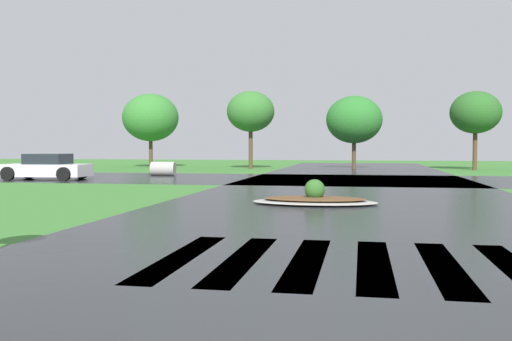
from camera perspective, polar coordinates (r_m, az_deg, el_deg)
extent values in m
cube|color=#232628|center=(14.18, 9.30, -3.98)|extent=(10.49, 80.00, 0.01)
cube|color=#232628|center=(27.23, 9.86, -0.92)|extent=(90.00, 9.44, 0.01)
cube|color=white|center=(8.36, -7.40, -8.46)|extent=(0.45, 3.56, 0.01)
cube|color=white|center=(8.14, -1.29, -8.75)|extent=(0.45, 3.56, 0.01)
cube|color=white|center=(8.01, 5.11, -8.94)|extent=(0.45, 3.56, 0.01)
cube|color=white|center=(7.98, 11.64, -9.03)|extent=(0.45, 3.56, 0.01)
cube|color=white|center=(8.05, 18.14, -9.00)|extent=(0.45, 3.56, 0.01)
ellipsoid|color=#9E9B93|center=(15.73, 5.84, -3.12)|extent=(3.41, 1.82, 0.12)
ellipsoid|color=brown|center=(15.72, 5.85, -2.80)|extent=(2.80, 1.49, 0.10)
sphere|color=#2D6023|center=(15.70, 5.85, -1.89)|extent=(0.56, 0.56, 0.56)
cube|color=silver|center=(28.62, -20.20, 0.03)|extent=(4.05, 1.95, 0.57)
cube|color=#1E232B|center=(28.54, -19.97, 1.09)|extent=(1.88, 1.63, 0.48)
cylinder|color=black|center=(28.49, -23.45, -0.30)|extent=(0.65, 0.25, 0.64)
cylinder|color=black|center=(30.06, -21.66, -0.14)|extent=(0.65, 0.25, 0.64)
cylinder|color=black|center=(27.20, -18.57, -0.34)|extent=(0.65, 0.25, 0.64)
cylinder|color=black|center=(28.84, -16.98, -0.17)|extent=(0.65, 0.25, 0.64)
cylinder|color=#9E9B93|center=(30.84, -9.22, 0.17)|extent=(1.31, 0.85, 0.75)
cylinder|color=#4C3823|center=(43.65, -10.41, 1.81)|extent=(0.28, 0.28, 2.25)
ellipsoid|color=#32772D|center=(43.70, -10.44, 5.20)|extent=(4.17, 4.17, 3.55)
cylinder|color=#4C3823|center=(39.86, -0.54, 2.20)|extent=(0.28, 0.28, 2.82)
ellipsoid|color=#326D2B|center=(39.93, -0.54, 5.89)|extent=(3.31, 3.31, 2.81)
cylinder|color=#4C3823|center=(40.61, 9.71, 1.63)|extent=(0.28, 0.28, 2.06)
ellipsoid|color=#296F29|center=(40.65, 9.73, 5.01)|extent=(3.89, 3.89, 3.31)
cylinder|color=#4C3823|center=(40.31, 20.93, 1.92)|extent=(0.28, 0.28, 2.65)
ellipsoid|color=#275C22|center=(40.37, 20.98, 5.42)|extent=(3.27, 3.27, 2.78)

